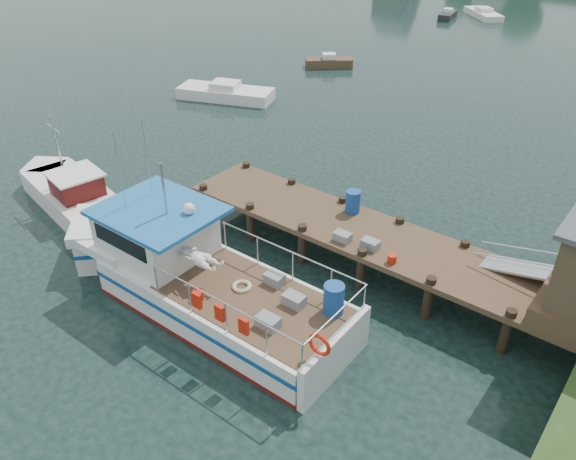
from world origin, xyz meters
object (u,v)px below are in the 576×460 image
Objects in this scene: dock at (516,265)px; moored_rowboat at (329,62)px; lobster_boat at (191,273)px; moored_e at (448,15)px; moored_d at (483,14)px; work_boat at (72,193)px; moored_a at (226,93)px.

moored_rowboat is at bearing 135.68° from dock.
moored_e is (-12.04, 46.54, -0.68)m from lobster_boat.
moored_rowboat is 21.30m from moored_e.
moored_d is at bearing 73.36° from moored_rowboat.
work_boat reaches higher than moored_d.
dock is 2.17× the size of work_boat.
moored_e is at bearing 105.42° from work_boat.
moored_a is 34.17m from moored_d.
lobster_boat reaches higher than moored_a.
dock reaches higher than moored_e.
moored_a is (-1.19, -9.90, 0.04)m from moored_rowboat.
lobster_boat reaches higher than work_boat.
work_boat is at bearing -106.73° from moored_e.
moored_rowboat is 0.93× the size of moored_e.
dock is at bearing 30.80° from lobster_boat.
lobster_boat reaches higher than moored_d.
dock is 4.56× the size of moored_e.
moored_a is 31.21m from moored_e.
moored_rowboat is at bearing 114.51° from lobster_boat.
work_boat is 24.26m from moored_rowboat.
moored_rowboat is (-20.46, 19.98, -1.87)m from dock.
work_boat reaches higher than moored_rowboat.
moored_d is (3.52, 33.99, -0.06)m from moored_a.
dock is 47.69m from moored_d.
moored_e is (-2.56, -2.79, 0.01)m from moored_d.
moored_a is at bearing -112.85° from moored_e.
work_boat is 1.45× the size of moored_d.
moored_d is (2.34, 24.09, -0.02)m from moored_rowboat.
lobster_boat is at bearing -148.64° from dock.
dock reaches higher than moored_d.
lobster_boat is at bearing -96.57° from moored_e.
moored_a is 1.75× the size of moored_e.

